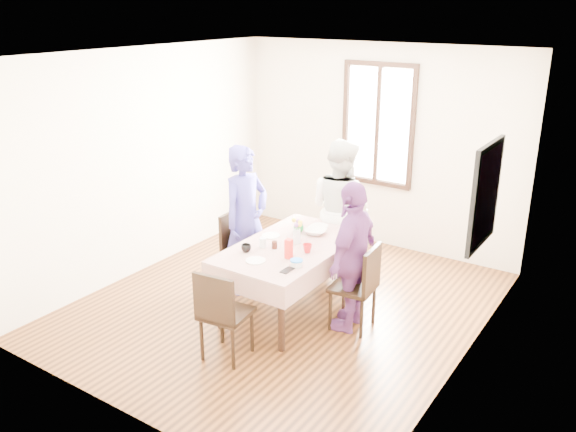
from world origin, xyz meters
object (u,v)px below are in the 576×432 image
object	(u,v)px
chair_right	(353,287)
chair_far	(340,240)
chair_near	(226,313)
dining_table	(291,278)
person_far	(340,209)
person_right	(353,257)
person_left	(246,220)
chair_left	(245,252)

from	to	relation	value
chair_right	chair_far	bearing A→B (deg)	29.83
chair_near	dining_table	bearing A→B (deg)	83.21
person_far	person_right	world-z (taller)	person_far
chair_far	person_left	distance (m)	1.24
chair_far	chair_near	world-z (taller)	same
chair_far	person_left	size ratio (longest dim) A/B	0.53
chair_right	dining_table	bearing A→B (deg)	88.66
chair_near	person_right	xyz separation A→B (m)	(0.71, 1.13, 0.33)
chair_far	person_left	bearing A→B (deg)	48.06
chair_near	person_far	bearing A→B (deg)	83.21
chair_left	chair_near	world-z (taller)	same
dining_table	chair_near	distance (m)	1.09
chair_right	person_right	world-z (taller)	person_right
person_left	dining_table	bearing A→B (deg)	-92.92
chair_far	person_right	size ratio (longest dim) A/B	0.58
chair_left	person_right	distance (m)	1.47
dining_table	chair_left	distance (m)	0.75
dining_table	person_left	bearing A→B (deg)	168.19
person_far	person_right	xyz separation A→B (m)	(0.71, -1.02, -0.06)
chair_right	chair_left	bearing A→B (deg)	80.89
chair_left	chair_right	world-z (taller)	same
person_left	chair_far	bearing A→B (deg)	-28.15
chair_left	chair_right	distance (m)	1.46
chair_right	person_left	distance (m)	1.49
person_left	person_right	distance (m)	1.42
person_left	person_right	world-z (taller)	person_left
chair_left	chair_far	distance (m)	1.19
chair_left	person_right	xyz separation A→B (m)	(1.43, -0.10, 0.33)
dining_table	person_left	xyz separation A→B (m)	(-0.71, 0.15, 0.48)
chair_left	person_left	xyz separation A→B (m)	(0.02, 0.00, 0.40)
dining_table	chair_left	bearing A→B (deg)	168.49
chair_right	chair_near	world-z (taller)	same
chair_near	person_right	size ratio (longest dim) A/B	0.58
chair_left	chair_far	size ratio (longest dim) A/B	1.00
dining_table	person_left	world-z (taller)	person_left
chair_near	person_left	size ratio (longest dim) A/B	0.53
chair_left	person_far	size ratio (longest dim) A/B	0.54
person_far	person_right	size ratio (longest dim) A/B	1.08
chair_far	person_right	distance (m)	1.30
chair_far	dining_table	bearing A→B (deg)	85.10
person_right	person_left	bearing A→B (deg)	-97.33
chair_near	person_right	distance (m)	1.38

